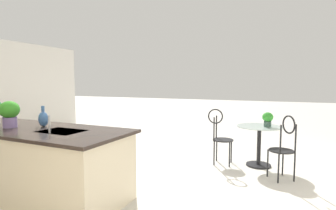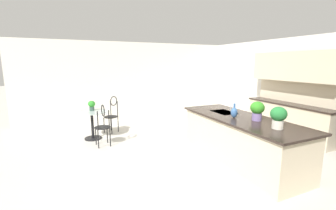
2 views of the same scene
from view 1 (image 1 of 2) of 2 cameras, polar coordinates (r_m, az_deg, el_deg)
The scene contains 9 objects.
ground_plane at distance 4.54m, azimuth -16.09°, elevation -14.96°, with size 40.00×40.00×0.00m, color beige.
kitchen_island at distance 4.06m, azimuth -27.56°, elevation -10.86°, with size 2.80×1.06×0.92m.
bistro_table at distance 5.08m, azimuth 19.42°, elevation -7.68°, with size 0.80×0.80×0.74m.
chair_near_window at distance 4.45m, azimuth 24.19°, elevation -7.94°, with size 0.53×0.53×1.04m.
chair_by_island at distance 4.99m, azimuth 11.40°, elevation -6.23°, with size 0.50×0.41×1.04m.
sink_faucet at distance 3.41m, azimuth -24.69°, elevation -3.92°, with size 0.02×0.02×0.22m, color #B2B5BA.
potted_plant_on_table at distance 4.97m, azimuth 21.12°, elevation -2.81°, with size 0.19×0.19×0.26m.
potted_plant_counter_near at distance 4.13m, azimuth -31.56°, elevation -1.40°, with size 0.26×0.26×0.36m.
vase_on_counter at distance 4.00m, azimuth -25.79°, elevation -2.73°, with size 0.13×0.13×0.29m.
Camera 1 is at (-2.83, 3.21, 1.52)m, focal length 27.65 mm.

